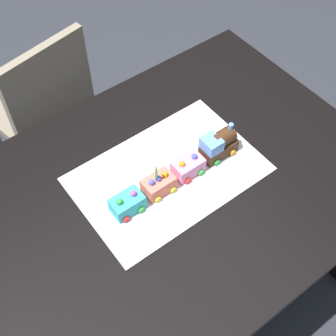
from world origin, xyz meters
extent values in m
plane|color=#2D3038|center=(0.00, 0.00, 0.00)|extent=(8.00, 8.00, 0.00)
cube|color=black|center=(0.00, 0.00, 0.72)|extent=(1.40, 1.00, 0.03)
cube|color=black|center=(-0.64, -0.44, 0.35)|extent=(0.07, 0.07, 0.71)
cube|color=gray|center=(0.09, -0.90, 0.44)|extent=(0.47, 0.47, 0.04)
cube|color=gray|center=(0.06, -0.72, 0.66)|extent=(0.40, 0.11, 0.40)
cube|color=gray|center=(-0.04, -1.10, 0.21)|extent=(0.04, 0.04, 0.42)
cube|color=gray|center=(-0.11, -0.77, 0.21)|extent=(0.04, 0.04, 0.42)
cube|color=gray|center=(0.23, -0.70, 0.21)|extent=(0.04, 0.04, 0.42)
cube|color=silver|center=(-0.03, -0.04, 0.74)|extent=(0.60, 0.40, 0.00)
cube|color=#472816|center=(-0.22, -0.01, 0.77)|extent=(0.12, 0.06, 0.05)
cylinder|color=#472816|center=(-0.23, -0.01, 0.81)|extent=(0.07, 0.05, 0.05)
cube|color=#669EEA|center=(-0.18, -0.01, 0.82)|extent=(0.06, 0.06, 0.04)
cylinder|color=#669EEA|center=(-0.26, -0.01, 0.84)|extent=(0.02, 0.02, 0.03)
sphere|color=#F4EFCC|center=(-0.29, -0.01, 0.78)|extent=(0.02, 0.02, 0.02)
cylinder|color=red|center=(-0.25, -0.05, 0.76)|extent=(0.02, 0.01, 0.02)
cylinder|color=green|center=(-0.18, -0.05, 0.76)|extent=(0.02, 0.01, 0.02)
cylinder|color=orange|center=(-0.25, 0.03, 0.76)|extent=(0.02, 0.01, 0.02)
cylinder|color=green|center=(-0.18, 0.03, 0.76)|extent=(0.02, 0.01, 0.02)
cube|color=pink|center=(-0.09, -0.01, 0.77)|extent=(0.10, 0.06, 0.06)
cylinder|color=yellow|center=(-0.11, -0.05, 0.76)|extent=(0.02, 0.01, 0.02)
cylinder|color=#4C59D8|center=(-0.06, -0.05, 0.76)|extent=(0.02, 0.01, 0.02)
cylinder|color=green|center=(-0.11, 0.03, 0.76)|extent=(0.02, 0.01, 0.02)
cylinder|color=red|center=(-0.06, 0.03, 0.76)|extent=(0.02, 0.01, 0.02)
sphere|color=orange|center=(-0.06, -0.01, 0.81)|extent=(0.02, 0.02, 0.02)
sphere|color=#4C59D8|center=(-0.11, -0.01, 0.81)|extent=(0.02, 0.02, 0.02)
cube|color=#F27260|center=(0.03, -0.01, 0.77)|extent=(0.10, 0.06, 0.06)
cylinder|color=yellow|center=(0.00, -0.05, 0.76)|extent=(0.02, 0.01, 0.02)
cylinder|color=orange|center=(0.06, -0.05, 0.76)|extent=(0.02, 0.01, 0.02)
cylinder|color=yellow|center=(0.00, 0.03, 0.76)|extent=(0.02, 0.01, 0.02)
cylinder|color=yellow|center=(0.06, 0.03, 0.76)|extent=(0.02, 0.01, 0.02)
sphere|color=orange|center=(0.01, -0.01, 0.81)|extent=(0.02, 0.02, 0.02)
sphere|color=#4C59D8|center=(0.03, -0.01, 0.81)|extent=(0.02, 0.02, 0.02)
sphere|color=#4C59D8|center=(0.06, -0.01, 0.81)|extent=(0.02, 0.02, 0.02)
cube|color=#38B7C6|center=(0.15, -0.01, 0.77)|extent=(0.10, 0.06, 0.06)
cylinder|color=#D84CB2|center=(0.12, -0.05, 0.76)|extent=(0.02, 0.01, 0.02)
cylinder|color=#4C59D8|center=(0.18, -0.05, 0.76)|extent=(0.02, 0.01, 0.02)
cylinder|color=green|center=(0.12, 0.03, 0.76)|extent=(0.02, 0.01, 0.02)
cylinder|color=red|center=(0.18, 0.03, 0.76)|extent=(0.02, 0.01, 0.02)
sphere|color=green|center=(0.17, -0.01, 0.81)|extent=(0.02, 0.02, 0.02)
sphere|color=#D84CB2|center=(0.12, -0.01, 0.81)|extent=(0.02, 0.02, 0.02)
cylinder|color=#66D872|center=(0.04, -0.01, 0.84)|extent=(0.01, 0.01, 0.05)
cone|color=yellow|center=(0.04, -0.01, 0.87)|extent=(0.01, 0.01, 0.01)
camera|label=1|loc=(0.51, 0.67, 1.97)|focal=49.53mm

